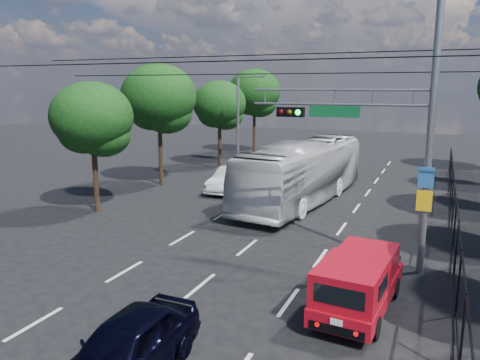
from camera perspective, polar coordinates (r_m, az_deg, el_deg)
The scene contains 14 objects.
ground at distance 12.68m, azimuth -13.89°, elevation -19.22°, with size 120.00×120.00×0.00m, color black.
lane_markings at distance 24.42m, azimuth 6.27°, elevation -3.81°, with size 6.12×38.00×0.01m.
signal_mast at distance 16.67m, azimuth 18.09°, elevation 6.91°, with size 6.43×0.39×9.50m.
streetlight_left at distance 33.37m, azimuth 0.02°, elevation 7.20°, with size 2.09×0.22×7.08m.
utility_wires at distance 18.71m, azimuth 1.95°, elevation 13.99°, with size 22.00×5.04×0.74m.
fence_right at distance 21.44m, azimuth 24.66°, elevation -4.13°, with size 0.06×34.03×2.00m.
tree_left_b at distance 24.60m, azimuth -17.50°, elevation 6.68°, with size 4.08×4.08×6.63m.
tree_left_c at distance 30.52m, azimuth -9.80°, elevation 9.38°, with size 4.80×4.80×7.80m.
tree_left_d at distance 37.33m, azimuth -2.48°, elevation 8.83°, with size 4.20×4.20×6.83m.
tree_left_e at distance 44.72m, azimuth 1.80°, elevation 10.30°, with size 4.92×4.92×7.99m.
red_pickup at distance 14.06m, azimuth 14.28°, elevation -11.84°, with size 2.06×4.78×1.73m.
navy_hatchback at distance 11.24m, azimuth -13.59°, elevation -19.21°, with size 1.71×4.24×1.44m, color black.
white_bus at distance 26.12m, azimuth 7.64°, elevation 0.98°, with size 2.87×12.27×3.42m, color silver.
white_van at distance 28.76m, azimuth -1.06°, elevation 0.10°, with size 1.59×4.55×1.50m, color silver.
Camera 1 is at (6.82, -8.57, 6.39)m, focal length 35.00 mm.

